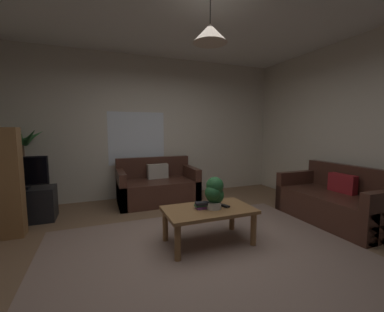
{
  "coord_description": "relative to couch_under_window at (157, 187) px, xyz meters",
  "views": [
    {
      "loc": [
        -1.07,
        -2.45,
        1.38
      ],
      "look_at": [
        0.0,
        0.3,
        1.05
      ],
      "focal_mm": 22.81,
      "sensor_mm": 36.0,
      "label": 1
    }
  ],
  "objects": [
    {
      "name": "couch_under_window",
      "position": [
        0.0,
        0.0,
        0.0
      ],
      "size": [
        1.45,
        0.84,
        0.82
      ],
      "color": "#47281E",
      "rests_on": "ground"
    },
    {
      "name": "book_on_table_1",
      "position": [
        0.1,
        -1.86,
        0.2
      ],
      "size": [
        0.16,
        0.09,
        0.02
      ],
      "primitive_type": "cube",
      "rotation": [
        0.0,
        0.0,
        -0.05
      ],
      "color": "#387247",
      "rests_on": "coffee_table"
    },
    {
      "name": "couch_right_side",
      "position": [
        2.27,
        -1.92,
        -0.0
      ],
      "size": [
        0.84,
        1.54,
        0.82
      ],
      "rotation": [
        0.0,
        0.0,
        -1.57
      ],
      "color": "#47281E",
      "rests_on": "ground"
    },
    {
      "name": "wall_right",
      "position": [
        2.78,
        -2.0,
        1.13
      ],
      "size": [
        0.06,
        4.96,
        2.81
      ],
      "primitive_type": "cube",
      "color": "beige",
      "rests_on": "ground"
    },
    {
      "name": "tv",
      "position": [
        -2.11,
        -0.29,
        0.47
      ],
      "size": [
        0.77,
        0.16,
        0.48
      ],
      "color": "black",
      "rests_on": "tv_stand"
    },
    {
      "name": "remote_on_table_1",
      "position": [
        0.24,
        -1.8,
        0.17
      ],
      "size": [
        0.13,
        0.16,
        0.02
      ],
      "primitive_type": "cube",
      "rotation": [
        0.0,
        0.0,
        0.55
      ],
      "color": "black",
      "rests_on": "coffee_table"
    },
    {
      "name": "book_on_table_2",
      "position": [
        0.1,
        -1.88,
        0.23
      ],
      "size": [
        0.17,
        0.12,
        0.03
      ],
      "primitive_type": "cube",
      "rotation": [
        0.0,
        0.0,
        -0.18
      ],
      "color": "black",
      "rests_on": "coffee_table"
    },
    {
      "name": "remote_on_table_0",
      "position": [
        0.39,
        -1.89,
        0.17
      ],
      "size": [
        0.1,
        0.17,
        0.02
      ],
      "primitive_type": "cube",
      "rotation": [
        0.0,
        0.0,
        3.49
      ],
      "color": "black",
      "rests_on": "coffee_table"
    },
    {
      "name": "rug",
      "position": [
        0.05,
        -2.2,
        -0.27
      ],
      "size": [
        3.52,
        2.73,
        0.01
      ],
      "primitive_type": "cube",
      "color": "gray",
      "rests_on": "ground"
    },
    {
      "name": "window_pane",
      "position": [
        -0.29,
        0.48,
        0.91
      ],
      "size": [
        1.1,
        0.01,
        1.04
      ],
      "primitive_type": "cube",
      "color": "white"
    },
    {
      "name": "pendant_lamp",
      "position": [
        0.19,
        -1.89,
        2.16
      ],
      "size": [
        0.39,
        0.39,
        0.48
      ],
      "color": "black"
    },
    {
      "name": "wall_back",
      "position": [
        0.05,
        0.51,
        1.13
      ],
      "size": [
        5.53,
        0.06,
        2.81
      ],
      "primitive_type": "cube",
      "color": "beige",
      "rests_on": "ground"
    },
    {
      "name": "coffee_table",
      "position": [
        0.19,
        -1.89,
        0.09
      ],
      "size": [
        1.06,
        0.61,
        0.43
      ],
      "color": "olive",
      "rests_on": "ground"
    },
    {
      "name": "potted_plant_on_table",
      "position": [
        0.25,
        -1.91,
        0.35
      ],
      "size": [
        0.26,
        0.25,
        0.38
      ],
      "color": "beige",
      "rests_on": "coffee_table"
    },
    {
      "name": "floor",
      "position": [
        0.05,
        -2.0,
        -0.29
      ],
      "size": [
        5.41,
        4.96,
        0.02
      ],
      "primitive_type": "cube",
      "color": "brown",
      "rests_on": "ground"
    },
    {
      "name": "book_on_table_0",
      "position": [
        0.1,
        -1.86,
        0.17
      ],
      "size": [
        0.13,
        0.1,
        0.03
      ],
      "primitive_type": "cube",
      "rotation": [
        0.0,
        0.0,
        0.05
      ],
      "color": "#72387F",
      "rests_on": "coffee_table"
    },
    {
      "name": "tv_stand",
      "position": [
        -2.11,
        -0.27,
        -0.03
      ],
      "size": [
        0.9,
        0.44,
        0.5
      ],
      "primitive_type": "cube",
      "color": "black",
      "rests_on": "ground"
    },
    {
      "name": "potted_palm_corner",
      "position": [
        -2.18,
        0.26,
        0.43
      ],
      "size": [
        0.77,
        0.82,
        1.48
      ],
      "color": "#4C4C51",
      "rests_on": "ground"
    }
  ]
}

